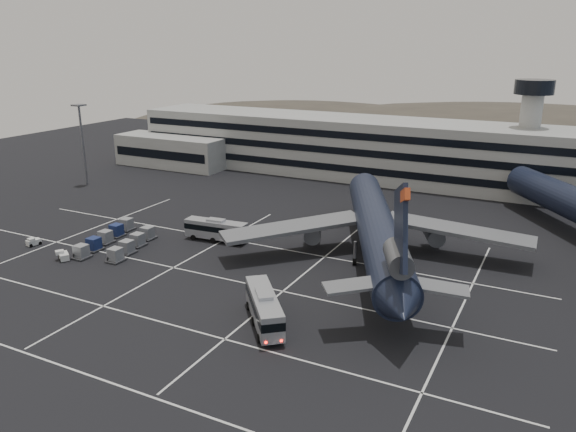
{
  "coord_description": "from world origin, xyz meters",
  "views": [
    {
      "loc": [
        43.3,
        -56.11,
        31.56
      ],
      "look_at": [
        4.7,
        19.9,
        5.0
      ],
      "focal_mm": 35.0,
      "sensor_mm": 36.0,
      "label": 1
    }
  ],
  "objects_px": {
    "trijet_main": "(377,228)",
    "tug_a": "(33,242)",
    "bus_near": "(264,307)",
    "bus_far": "(216,229)",
    "uld_cluster": "(117,240)"
  },
  "relations": [
    {
      "from": "bus_near",
      "to": "tug_a",
      "type": "relative_size",
      "value": 4.6
    },
    {
      "from": "bus_far",
      "to": "uld_cluster",
      "type": "distance_m",
      "value": 15.9
    },
    {
      "from": "bus_far",
      "to": "tug_a",
      "type": "distance_m",
      "value": 29.54
    },
    {
      "from": "bus_near",
      "to": "bus_far",
      "type": "bearing_deg",
      "value": 95.33
    },
    {
      "from": "bus_far",
      "to": "tug_a",
      "type": "xyz_separation_m",
      "value": [
        -25.26,
        -15.25,
        -1.47
      ]
    },
    {
      "from": "bus_near",
      "to": "uld_cluster",
      "type": "distance_m",
      "value": 36.07
    },
    {
      "from": "bus_far",
      "to": "tug_a",
      "type": "relative_size",
      "value": 4.67
    },
    {
      "from": "trijet_main",
      "to": "uld_cluster",
      "type": "distance_m",
      "value": 41.37
    },
    {
      "from": "trijet_main",
      "to": "bus_near",
      "type": "distance_m",
      "value": 25.28
    },
    {
      "from": "tug_a",
      "to": "uld_cluster",
      "type": "distance_m",
      "value": 13.76
    },
    {
      "from": "bus_near",
      "to": "bus_far",
      "type": "relative_size",
      "value": 0.99
    },
    {
      "from": "trijet_main",
      "to": "tug_a",
      "type": "distance_m",
      "value": 55.0
    },
    {
      "from": "bus_far",
      "to": "uld_cluster",
      "type": "relative_size",
      "value": 0.67
    },
    {
      "from": "bus_near",
      "to": "uld_cluster",
      "type": "xyz_separation_m",
      "value": [
        -33.93,
        12.17,
        -1.21
      ]
    },
    {
      "from": "bus_near",
      "to": "bus_far",
      "type": "xyz_separation_m",
      "value": [
        -21.07,
        21.46,
        -0.18
      ]
    }
  ]
}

